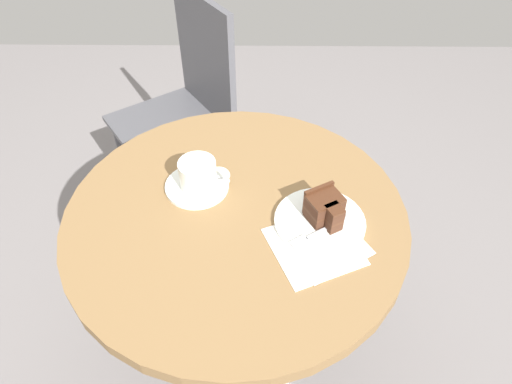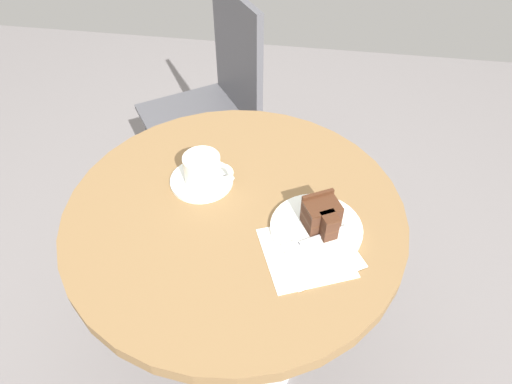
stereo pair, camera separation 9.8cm
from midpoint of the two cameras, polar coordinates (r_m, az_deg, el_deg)
The scene contains 10 objects.
ground_plane at distance 1.63m, azimuth 0.06°, elevation -20.34°, with size 4.40×4.40×0.01m, color slate.
cafe_table at distance 1.10m, azimuth 0.09°, elevation -6.68°, with size 0.75×0.75×0.74m.
saucer at distance 1.06m, azimuth -4.18°, elevation 1.35°, with size 0.15×0.15×0.01m.
coffee_cup at distance 1.03m, azimuth -3.93°, elevation 2.75°, with size 0.11×0.08×0.07m.
teaspoon at distance 1.07m, azimuth -1.66°, elevation 2.29°, with size 0.09×0.06×0.00m.
cake_plate at distance 0.97m, azimuth 10.43°, elevation -4.66°, with size 0.19×0.19×0.01m.
cake_slice at distance 0.95m, azimuth 11.23°, elevation -3.06°, with size 0.09×0.09×0.06m.
fork at distance 0.94m, azimuth 9.50°, elevation -6.22°, with size 0.13×0.09×0.00m.
napkin at distance 0.94m, azimuth 9.82°, elevation -7.48°, with size 0.23×0.22×0.00m.
cafe_chair at distance 1.74m, azimuth -3.27°, elevation 11.87°, with size 0.53×0.53×0.89m.
Camera 2 is at (0.15, -0.67, 1.48)m, focal length 32.00 mm.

